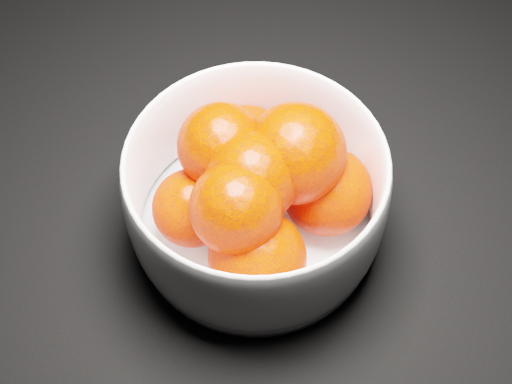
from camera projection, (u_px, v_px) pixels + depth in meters
bowl at (256, 196)px, 0.57m from camera, size 0.21×0.21×0.10m
orange_pile at (260, 186)px, 0.55m from camera, size 0.17×0.17×0.12m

